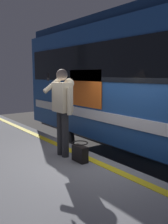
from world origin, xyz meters
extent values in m
plane|color=#4C4742|center=(0.00, 0.00, 0.00)|extent=(24.20, 24.20, 0.00)
cube|color=yellow|center=(0.00, 0.30, 0.95)|extent=(12.34, 0.16, 0.01)
cube|color=slate|center=(0.00, -1.35, 0.08)|extent=(16.37, 0.08, 0.16)
cube|color=black|center=(-0.14, -0.62, 2.85)|extent=(8.94, 0.03, 0.90)
cube|color=silver|center=(-0.14, -0.62, 1.58)|extent=(8.94, 0.03, 0.24)
cube|color=#D85919|center=(1.51, -0.62, 2.21)|extent=(1.30, 0.02, 0.93)
cylinder|color=black|center=(2.92, -0.92, 0.58)|extent=(0.84, 0.12, 0.84)
cylinder|color=black|center=(2.92, -3.21, 0.58)|extent=(0.84, 0.12, 0.84)
cylinder|color=#262628|center=(0.53, 0.60, 1.39)|extent=(0.14, 0.14, 0.89)
cylinder|color=#262628|center=(0.71, 0.60, 1.39)|extent=(0.14, 0.14, 0.89)
cube|color=beige|center=(0.62, 0.60, 2.12)|extent=(0.40, 0.24, 0.57)
sphere|color=beige|center=(0.62, 0.44, 2.39)|extent=(0.20, 0.20, 0.20)
sphere|color=beige|center=(0.62, 0.60, 2.56)|extent=(0.22, 0.22, 0.22)
cylinder|color=beige|center=(0.37, 0.60, 2.07)|extent=(0.09, 0.09, 0.51)
cylinder|color=beige|center=(0.85, 0.68, 2.36)|extent=(0.09, 0.42, 0.33)
cube|color=black|center=(0.85, 0.78, 2.52)|extent=(0.07, 0.02, 0.15)
cube|color=black|center=(0.14, 0.52, 1.09)|extent=(0.34, 0.15, 0.30)
torus|color=black|center=(0.14, 0.52, 1.30)|extent=(0.31, 0.31, 0.02)
camera|label=1|loc=(-3.41, 3.09, 2.56)|focal=39.03mm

